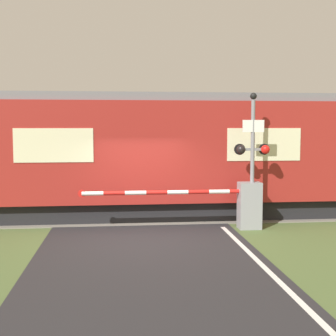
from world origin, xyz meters
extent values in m
plane|color=#4C6033|center=(0.00, 0.00, 0.00)|extent=(80.00, 80.00, 0.00)
cube|color=slate|center=(0.00, 3.05, 0.01)|extent=(36.00, 3.20, 0.03)
cube|color=#595451|center=(0.00, 2.33, 0.08)|extent=(36.00, 0.08, 0.10)
cube|color=#595451|center=(0.00, 3.77, 0.08)|extent=(36.00, 0.08, 0.10)
cube|color=black|center=(-2.39, 3.05, 0.30)|extent=(19.72, 2.60, 0.60)
cube|color=maroon|center=(-2.39, 3.05, 2.06)|extent=(21.44, 3.06, 2.91)
cube|color=slate|center=(-2.39, 3.05, 3.63)|extent=(21.01, 2.81, 0.24)
cube|color=beige|center=(3.51, 1.51, 2.28)|extent=(2.14, 0.02, 0.93)
cube|color=beige|center=(-2.39, 1.51, 2.28)|extent=(2.14, 0.02, 0.93)
cube|color=gray|center=(2.91, 0.84, 0.64)|extent=(0.60, 0.44, 1.27)
cylinder|color=gray|center=(2.91, 0.84, 1.03)|extent=(0.16, 0.16, 0.18)
cylinder|color=red|center=(2.63, 0.84, 1.03)|extent=(0.56, 0.11, 0.11)
cylinder|color=white|center=(2.07, 0.84, 1.03)|extent=(0.56, 0.11, 0.11)
cylinder|color=red|center=(1.50, 0.84, 1.03)|extent=(0.56, 0.11, 0.11)
cylinder|color=white|center=(0.94, 0.84, 1.03)|extent=(0.56, 0.11, 0.11)
cylinder|color=red|center=(0.37, 0.84, 1.03)|extent=(0.56, 0.11, 0.11)
cylinder|color=white|center=(-0.19, 0.84, 1.03)|extent=(0.56, 0.11, 0.11)
cylinder|color=red|center=(-0.75, 0.84, 1.03)|extent=(0.56, 0.11, 0.11)
cylinder|color=white|center=(-1.32, 0.84, 1.03)|extent=(0.56, 0.11, 0.11)
cylinder|color=red|center=(-1.60, 0.84, 1.03)|extent=(0.20, 0.02, 0.20)
cylinder|color=gray|center=(2.98, 0.87, 1.75)|extent=(0.11, 0.11, 3.50)
cube|color=gray|center=(2.98, 0.87, 2.17)|extent=(0.80, 0.07, 0.07)
sphere|color=black|center=(2.64, 0.82, 2.17)|extent=(0.24, 0.24, 0.24)
sphere|color=red|center=(3.32, 0.82, 2.17)|extent=(0.24, 0.24, 0.24)
cylinder|color=black|center=(2.64, 0.93, 2.17)|extent=(0.30, 0.06, 0.30)
cylinder|color=black|center=(3.32, 0.93, 2.17)|extent=(0.30, 0.06, 0.30)
cube|color=white|center=(2.98, 0.83, 2.80)|extent=(0.59, 0.02, 0.33)
sphere|color=black|center=(2.98, 0.87, 3.60)|extent=(0.18, 0.18, 0.18)
camera|label=1|loc=(-0.61, -11.47, 2.79)|focal=50.00mm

